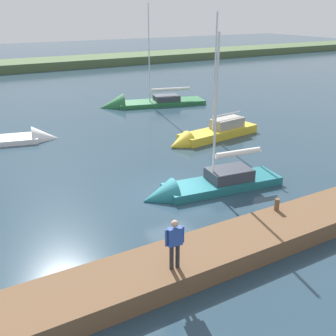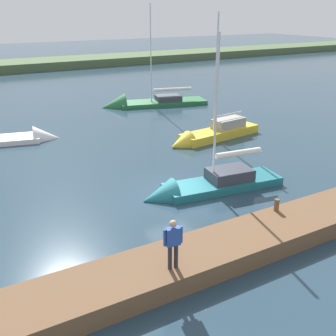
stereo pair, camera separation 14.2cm
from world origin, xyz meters
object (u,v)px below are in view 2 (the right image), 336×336
object	(u,v)px
mooring_post_near	(277,205)
sailboat_outer_mooring	(203,188)
sailboat_behind_pier	(211,136)
person_on_dock	(173,241)
sailboat_inner_slip	(142,105)
sailboat_near_dock	(2,141)

from	to	relation	value
mooring_post_near	sailboat_outer_mooring	world-z (taller)	sailboat_outer_mooring
sailboat_outer_mooring	sailboat_behind_pier	world-z (taller)	sailboat_behind_pier
sailboat_behind_pier	person_on_dock	bearing A→B (deg)	43.28
sailboat_inner_slip	person_on_dock	bearing A→B (deg)	80.43
mooring_post_near	sailboat_inner_slip	bearing A→B (deg)	-102.50
sailboat_near_dock	sailboat_inner_slip	world-z (taller)	sailboat_near_dock
sailboat_outer_mooring	person_on_dock	xyz separation A→B (m)	(5.13, 5.72, 1.58)
sailboat_near_dock	person_on_dock	distance (m)	19.46
sailboat_behind_pier	person_on_dock	world-z (taller)	sailboat_behind_pier
sailboat_near_dock	sailboat_inner_slip	distance (m)	14.46
mooring_post_near	sailboat_behind_pier	size ratio (longest dim) A/B	0.06
sailboat_near_dock	sailboat_behind_pier	world-z (taller)	sailboat_near_dock
sailboat_inner_slip	sailboat_behind_pier	size ratio (longest dim) A/B	1.12
sailboat_outer_mooring	mooring_post_near	bearing A→B (deg)	106.21
sailboat_near_dock	sailboat_behind_pier	size ratio (longest dim) A/B	1.13
sailboat_inner_slip	person_on_dock	xyz separation A→B (m)	(10.99, 24.61, 1.69)
sailboat_outer_mooring	sailboat_inner_slip	xyz separation A→B (m)	(-5.86, -18.90, -0.11)
sailboat_near_dock	sailboat_inner_slip	size ratio (longest dim) A/B	1.01
mooring_post_near	person_on_dock	world-z (taller)	person_on_dock
person_on_dock	mooring_post_near	bearing A→B (deg)	-69.46
sailboat_near_dock	sailboat_outer_mooring	distance (m)	15.49
sailboat_inner_slip	sailboat_near_dock	bearing A→B (deg)	36.32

